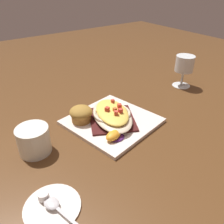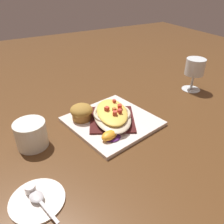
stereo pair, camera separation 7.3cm
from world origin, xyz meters
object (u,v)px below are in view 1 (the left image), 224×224
coffee_mug (34,141)px  creamer_saucer (52,206)px  square_plate (112,121)px  stemmed_glass (184,66)px  gratin_dish (112,114)px  spoon (53,205)px  orange_garnish (114,136)px  creamer_cup_0 (43,195)px  muffin (81,114)px

coffee_mug → creamer_saucer: 0.20m
square_plate → creamer_saucer: square_plate is taller
square_plate → stemmed_glass: bearing=-172.0°
gratin_dish → spoon: size_ratio=2.20×
gratin_dish → orange_garnish: gratin_dish is taller
gratin_dish → coffee_mug: coffee_mug is taller
creamer_cup_0 → square_plate: bearing=-151.8°
creamer_saucer → muffin: bearing=-130.8°
coffee_mug → spoon: (0.04, 0.20, -0.02)m
square_plate → muffin: 0.10m
spoon → creamer_cup_0: (0.01, -0.03, 0.00)m
square_plate → spoon: (0.29, 0.19, 0.01)m
orange_garnish → stemmed_glass: bearing=-163.1°
gratin_dish → creamer_saucer: 0.34m
spoon → creamer_cup_0: bearing=-75.3°
square_plate → orange_garnish: 0.10m
muffin → creamer_cup_0: size_ratio=3.05×
muffin → creamer_cup_0: 0.30m
gratin_dish → stemmed_glass: stemmed_glass is taller
muffin → coffee_mug: bearing=14.3°
stemmed_glass → creamer_saucer: size_ratio=1.10×
muffin → spoon: muffin is taller
coffee_mug → stemmed_glass: 0.67m
orange_garnish → spoon: orange_garnish is taller
creamer_saucer → stemmed_glass: bearing=-160.9°
orange_garnish → stemmed_glass: stemmed_glass is taller
orange_garnish → spoon: 0.26m
gratin_dish → stemmed_glass: size_ratio=1.74×
square_plate → gratin_dish: 0.03m
gratin_dish → spoon: 0.34m
square_plate → spoon: spoon is taller
orange_garnish → stemmed_glass: size_ratio=0.49×
gratin_dish → creamer_saucer: size_ratio=1.91×
gratin_dish → muffin: bearing=-33.5°
square_plate → gratin_dish: gratin_dish is taller
orange_garnish → creamer_saucer: bearing=23.2°
coffee_mug → stemmed_glass: stemmed_glass is taller
square_plate → orange_garnish: orange_garnish is taller
muffin → stemmed_glass: bearing=-179.6°
coffee_mug → spoon: bearing=79.8°
muffin → orange_garnish: size_ratio=1.14×
orange_garnish → coffee_mug: coffee_mug is taller
gratin_dish → orange_garnish: size_ratio=3.57×
coffee_mug → creamer_cup_0: size_ratio=4.56×
square_plate → muffin: size_ratio=3.45×
gratin_dish → creamer_saucer: gratin_dish is taller
muffin → orange_garnish: (-0.03, 0.14, -0.02)m
square_plate → stemmed_glass: (-0.41, -0.06, 0.08)m
stemmed_glass → gratin_dish: bearing=8.0°
gratin_dish → stemmed_glass: bearing=-172.0°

